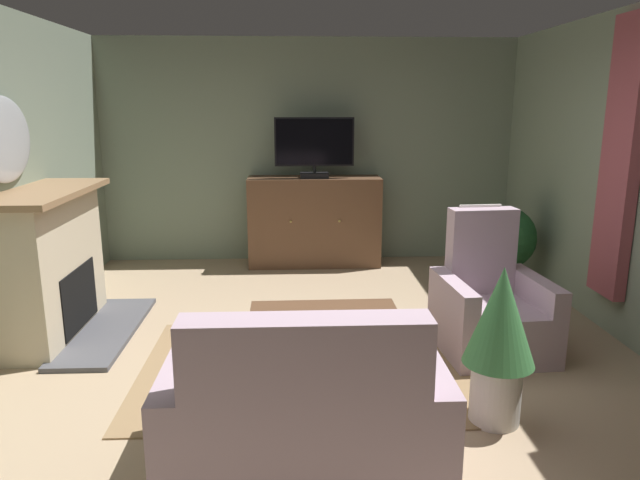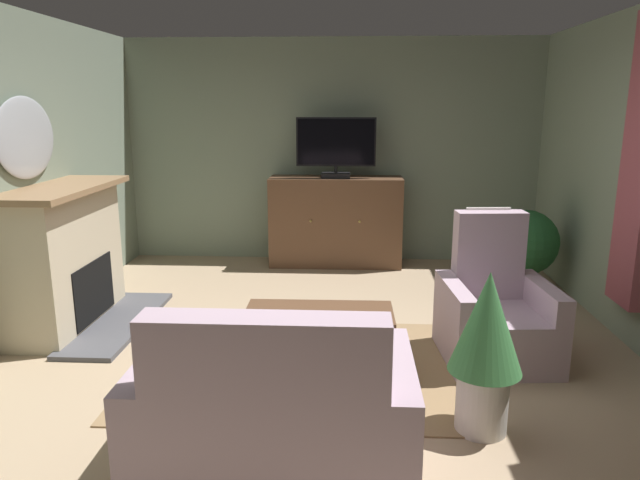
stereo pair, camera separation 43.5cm
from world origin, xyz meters
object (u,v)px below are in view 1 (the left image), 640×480
(tv_cabinet, at_px, (314,223))
(cat, at_px, (196,330))
(television, at_px, (314,146))
(coffee_table, at_px, (324,318))
(tv_remote, at_px, (357,315))
(sofa_floral, at_px, (304,419))
(potted_plant_on_hearth_side, at_px, (500,335))
(fireplace, at_px, (50,267))
(armchair_by_fireplace, at_px, (490,309))
(wall_mirror_oval, at_px, (4,140))
(potted_plant_tall_palm_by_window, at_px, (504,240))

(tv_cabinet, bearing_deg, cat, -114.95)
(television, bearing_deg, cat, -115.47)
(coffee_table, distance_m, tv_remote, 0.27)
(sofa_floral, bearing_deg, tv_remote, 69.97)
(tv_cabinet, distance_m, television, 0.93)
(potted_plant_on_hearth_side, bearing_deg, coffee_table, 144.30)
(potted_plant_on_hearth_side, bearing_deg, fireplace, 154.45)
(fireplace, distance_m, television, 3.20)
(tv_cabinet, height_order, armchair_by_fireplace, armchair_by_fireplace)
(television, bearing_deg, potted_plant_on_hearth_side, -74.85)
(fireplace, distance_m, cat, 1.34)
(coffee_table, bearing_deg, armchair_by_fireplace, 14.58)
(armchair_by_fireplace, xyz_separation_m, potted_plant_on_hearth_side, (-0.32, -1.08, 0.23))
(fireplace, relative_size, sofa_floral, 1.07)
(television, bearing_deg, armchair_by_fireplace, -62.91)
(fireplace, height_order, armchair_by_fireplace, fireplace)
(tv_cabinet, bearing_deg, wall_mirror_oval, -140.18)
(tv_cabinet, relative_size, cat, 2.44)
(television, xyz_separation_m, potted_plant_tall_palm_by_window, (1.98, -0.95, -0.92))
(television, relative_size, armchair_by_fireplace, 0.83)
(potted_plant_tall_palm_by_window, bearing_deg, tv_cabinet, 153.13)
(tv_cabinet, distance_m, potted_plant_tall_palm_by_window, 2.22)
(wall_mirror_oval, height_order, armchair_by_fireplace, wall_mirror_oval)
(wall_mirror_oval, distance_m, television, 3.28)
(television, bearing_deg, wall_mirror_oval, -140.89)
(tv_remote, relative_size, armchair_by_fireplace, 0.15)
(armchair_by_fireplace, height_order, potted_plant_tall_palm_by_window, armchair_by_fireplace)
(coffee_table, distance_m, sofa_floral, 1.23)
(wall_mirror_oval, xyz_separation_m, coffee_table, (2.50, -0.83, -1.23))
(potted_plant_tall_palm_by_window, bearing_deg, coffee_table, -135.90)
(potted_plant_tall_palm_by_window, distance_m, potted_plant_on_hearth_side, 2.86)
(tv_cabinet, height_order, potted_plant_tall_palm_by_window, tv_cabinet)
(television, height_order, potted_plant_on_hearth_side, television)
(potted_plant_tall_palm_by_window, bearing_deg, armchair_by_fireplace, -112.75)
(fireplace, distance_m, potted_plant_tall_palm_by_window, 4.42)
(fireplace, xyz_separation_m, television, (2.30, 2.07, 0.85))
(fireplace, height_order, television, television)
(tv_remote, distance_m, potted_plant_on_hearth_side, 1.01)
(tv_remote, bearing_deg, potted_plant_on_hearth_side, -78.56)
(fireplace, relative_size, television, 1.68)
(tv_cabinet, xyz_separation_m, armchair_by_fireplace, (1.30, -2.60, -0.17))
(wall_mirror_oval, relative_size, sofa_floral, 0.63)
(tv_remote, relative_size, potted_plant_on_hearth_side, 0.17)
(potted_plant_on_hearth_side, height_order, cat, potted_plant_on_hearth_side)
(coffee_table, relative_size, potted_plant_on_hearth_side, 1.08)
(fireplace, height_order, wall_mirror_oval, wall_mirror_oval)
(television, bearing_deg, tv_remote, -86.40)
(cat, bearing_deg, wall_mirror_oval, 172.52)
(tv_remote, bearing_deg, coffee_table, 111.10)
(television, relative_size, tv_remote, 5.46)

